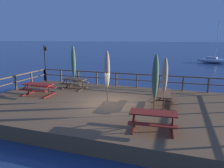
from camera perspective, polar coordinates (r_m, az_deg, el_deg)
The scene contains 14 objects.
ground_plane at distance 12.50m, azimuth -0.98°, elevation -8.39°, with size 600.00×600.00×0.00m, color navy.
wooden_deck at distance 12.38m, azimuth -0.98°, elevation -6.82°, with size 15.60×9.09×0.72m, color brown.
railing_waterside_far at distance 16.18m, azimuth 4.07°, elevation 1.84°, with size 15.40×0.10×1.09m.
railing_side_left at distance 16.19m, azimuth -27.55°, elevation 0.43°, with size 0.10×8.89×1.09m.
picnic_table_mid_centre at distance 11.98m, azimuth 14.35°, elevation -3.25°, with size 1.52×2.22×0.78m.
picnic_table_mid_right at distance 15.83m, azimuth -10.43°, elevation 0.73°, with size 1.94×1.57×0.78m.
picnic_table_front_left at distance 14.66m, azimuth -19.96°, elevation -0.74°, with size 2.07×1.44×0.78m.
picnic_table_mid_left at distance 8.78m, azimuth 11.42°, elevation -9.00°, with size 2.06×1.57×0.78m.
patio_umbrella_short_mid at distance 11.66m, azimuth 14.58°, elevation 2.35°, with size 0.32×0.32×2.77m.
patio_umbrella_short_back at distance 15.54m, azimuth -10.75°, elevation 6.15°, with size 0.32×0.32×3.25m.
patio_umbrella_tall_front at distance 10.08m, azimuth 12.04°, elevation 1.91°, with size 0.32×0.32×3.04m.
patio_umbrella_tall_mid_right at distance 12.10m, azimuth -1.36°, elevation 4.03°, with size 0.32×0.32×3.07m.
lamp_post_hooked at distance 18.34m, azimuth -18.14°, elevation 6.84°, with size 0.58×0.48×3.20m.
sailboat_distant at distance 42.78m, azimuth 26.50°, elevation 5.96°, with size 6.20×3.75×7.72m.
Camera 1 is at (3.81, -11.04, 4.48)m, focal length 32.63 mm.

